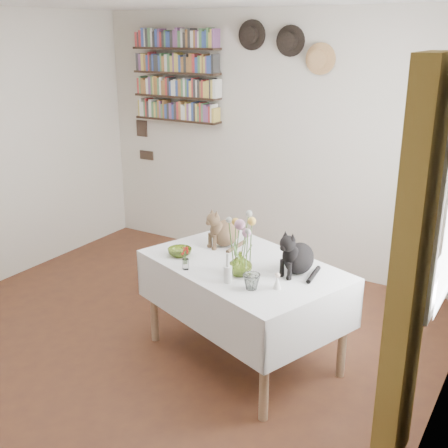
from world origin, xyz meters
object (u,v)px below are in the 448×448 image
Objects in this scene: dining_table at (243,288)px; tabby_cat at (226,226)px; flower_vase at (240,264)px; bookshelf_unit at (177,76)px; black_cat at (299,250)px.

tabby_cat reaches higher than dining_table.
flower_vase is 2.81m from bookshelf_unit.
tabby_cat is (-0.30, 0.25, 0.33)m from dining_table.
tabby_cat reaches higher than flower_vase.
tabby_cat is 0.30× the size of bookshelf_unit.
black_cat is 1.92× the size of flower_vase.
dining_table is 0.33m from flower_vase.
flower_vase is at bearing -124.19° from black_cat.
bookshelf_unit reaches higher than black_cat.
flower_vase is at bearing -23.63° from tabby_cat.
flower_vase is (0.07, -0.18, 0.27)m from dining_table.
flower_vase reaches higher than dining_table.
bookshelf_unit is at bearing 160.92° from tabby_cat.
black_cat is at bearing 9.18° from dining_table.
dining_table is 0.52m from black_cat.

